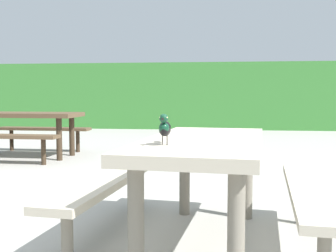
# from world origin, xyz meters

# --- Properties ---
(ground_plane) EXTENTS (60.00, 60.00, 0.00)m
(ground_plane) POSITION_xyz_m (0.00, 0.00, 0.00)
(ground_plane) COLOR #A3A099
(hedge_wall) EXTENTS (28.00, 2.29, 1.99)m
(hedge_wall) POSITION_xyz_m (0.00, 10.77, 1.00)
(hedge_wall) COLOR #387A33
(hedge_wall) RESTS_ON ground
(picnic_table_foreground) EXTENTS (1.85, 1.88, 0.74)m
(picnic_table_foreground) POSITION_xyz_m (0.04, 0.07, 0.56)
(picnic_table_foreground) COLOR #B2A893
(picnic_table_foreground) RESTS_ON ground
(bird_grackle) EXTENTS (0.07, 0.29, 0.18)m
(bird_grackle) POSITION_xyz_m (-0.17, -0.36, 0.84)
(bird_grackle) COLOR black
(bird_grackle) RESTS_ON picnic_table_foreground
(picnic_table_mid_left) EXTENTS (1.82, 1.73, 0.74)m
(picnic_table_mid_left) POSITION_xyz_m (-3.05, 3.83, 0.56)
(picnic_table_mid_left) COLOR brown
(picnic_table_mid_left) RESTS_ON ground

